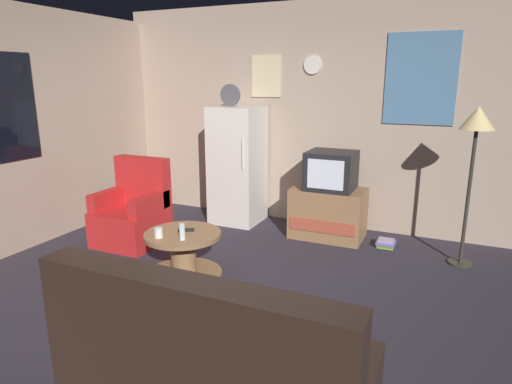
% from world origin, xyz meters
% --- Properties ---
extents(ground_plane, '(12.00, 12.00, 0.00)m').
position_xyz_m(ground_plane, '(0.00, 0.00, 0.00)').
color(ground_plane, '#2D2833').
extents(wall_with_art, '(5.20, 0.12, 2.74)m').
position_xyz_m(wall_with_art, '(0.01, 2.45, 1.38)').
color(wall_with_art, tan).
rests_on(wall_with_art, ground_plane).
extents(fridge, '(0.60, 0.62, 1.77)m').
position_xyz_m(fridge, '(-0.81, 2.07, 0.75)').
color(fridge, silver).
rests_on(fridge, ground_plane).
extents(tv_stand, '(0.84, 0.53, 0.59)m').
position_xyz_m(tv_stand, '(0.44, 1.95, 0.29)').
color(tv_stand, '#8E6642').
rests_on(tv_stand, ground_plane).
extents(crt_tv, '(0.54, 0.51, 0.44)m').
position_xyz_m(crt_tv, '(0.45, 1.95, 0.81)').
color(crt_tv, black).
rests_on(crt_tv, tv_stand).
extents(standing_lamp, '(0.32, 0.32, 1.59)m').
position_xyz_m(standing_lamp, '(1.89, 1.72, 1.36)').
color(standing_lamp, '#332D28').
rests_on(standing_lamp, ground_plane).
extents(coffee_table, '(0.72, 0.72, 0.44)m').
position_xyz_m(coffee_table, '(-0.52, 0.33, 0.22)').
color(coffee_table, '#8E6642').
rests_on(coffee_table, ground_plane).
extents(wine_glass, '(0.05, 0.05, 0.15)m').
position_xyz_m(wine_glass, '(-0.42, 0.17, 0.51)').
color(wine_glass, silver).
rests_on(wine_glass, coffee_table).
extents(mug_ceramic_white, '(0.08, 0.08, 0.09)m').
position_xyz_m(mug_ceramic_white, '(-0.65, 0.13, 0.48)').
color(mug_ceramic_white, silver).
rests_on(mug_ceramic_white, coffee_table).
extents(remote_control, '(0.15, 0.11, 0.02)m').
position_xyz_m(remote_control, '(-0.52, 0.38, 0.45)').
color(remote_control, black).
rests_on(remote_control, coffee_table).
extents(armchair, '(0.68, 0.68, 0.96)m').
position_xyz_m(armchair, '(-1.56, 0.88, 0.34)').
color(armchair, red).
rests_on(armchair, ground_plane).
extents(couch, '(1.70, 0.80, 0.92)m').
position_xyz_m(couch, '(0.62, -1.13, 0.31)').
color(couch, black).
rests_on(couch, ground_plane).
extents(book_stack, '(0.20, 0.16, 0.09)m').
position_xyz_m(book_stack, '(1.13, 1.87, 0.05)').
color(book_stack, '#A3BF33').
rests_on(book_stack, ground_plane).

